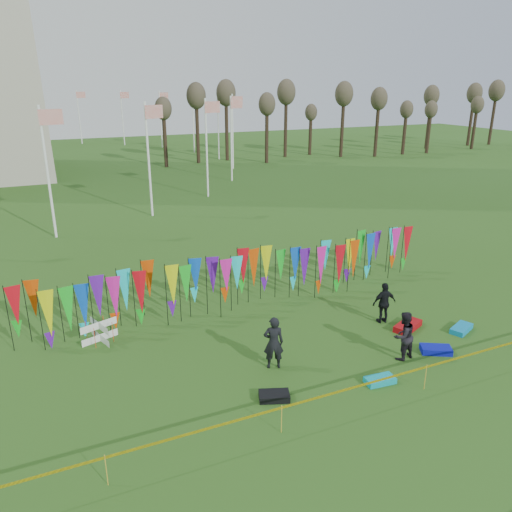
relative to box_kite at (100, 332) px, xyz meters
name	(u,v)px	position (x,y,z in m)	size (l,w,h in m)	color
ground	(322,388)	(6.05, -6.05, -0.41)	(160.00, 160.00, 0.00)	#294F16
banner_row	(246,272)	(6.32, 0.84, 1.12)	(18.64, 0.64, 2.41)	black
caution_tape_near	(341,392)	(5.82, -7.41, 0.37)	(26.00, 0.02, 0.90)	#E4D004
tree_line	(360,107)	(38.05, 37.95, 5.76)	(53.92, 1.92, 7.84)	#36271B
box_kite	(100,332)	(0.00, 0.00, 0.00)	(0.74, 0.74, 0.82)	red
person_left	(274,343)	(5.18, -4.28, 0.54)	(0.69, 0.51, 1.90)	black
person_mid	(403,336)	(9.58, -5.60, 0.48)	(0.87, 0.54, 1.79)	black
person_right	(384,303)	(10.74, -3.03, 0.45)	(1.00, 0.57, 1.71)	black
kite_bag_turquoise	(380,380)	(7.95, -6.54, -0.31)	(0.98, 0.49, 0.20)	#0CA7BB
kite_bag_blue	(436,350)	(11.00, -5.79, -0.30)	(1.07, 0.56, 0.22)	#0B13B8
kite_bag_red	(408,326)	(11.29, -3.92, -0.29)	(1.34, 0.61, 0.25)	#A80B0F
kite_bag_black	(274,396)	(4.41, -5.94, -0.30)	(0.94, 0.54, 0.22)	black
kite_bag_teal	(461,329)	(13.09, -4.93, -0.31)	(1.09, 0.52, 0.21)	#0E8BC7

